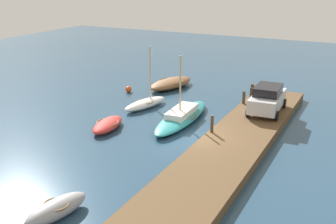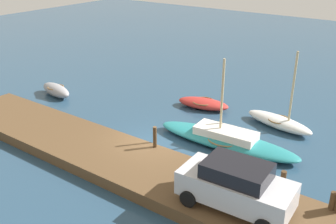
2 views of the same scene
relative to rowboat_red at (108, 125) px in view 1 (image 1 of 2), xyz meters
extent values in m
plane|color=navy|center=(0.64, -5.85, -0.31)|extent=(84.00, 84.00, 0.00)
cube|color=brown|center=(0.64, -8.18, -0.04)|extent=(23.18, 3.65, 0.54)
ellipsoid|color=#B72D28|center=(0.00, 0.00, -0.01)|extent=(3.45, 1.91, 0.60)
torus|color=olive|center=(0.00, 0.00, 0.16)|extent=(1.66, 1.66, 0.07)
ellipsoid|color=white|center=(4.89, 0.06, 0.01)|extent=(4.24, 2.07, 0.63)
torus|color=olive|center=(4.89, 0.06, 0.18)|extent=(1.50, 1.50, 0.07)
cylinder|color=#C6B284|center=(5.46, -0.07, 2.19)|extent=(0.12, 0.12, 3.99)
ellipsoid|color=#939399|center=(-9.22, -3.95, 0.09)|extent=(3.09, 1.56, 0.80)
torus|color=olive|center=(-9.22, -3.95, 0.31)|extent=(1.29, 1.29, 0.07)
ellipsoid|color=teal|center=(3.51, -3.60, -0.01)|extent=(7.72, 2.30, 0.60)
torus|color=olive|center=(3.51, -3.60, 0.15)|extent=(2.10, 2.10, 0.07)
cube|color=silver|center=(3.47, -3.60, 0.39)|extent=(3.21, 1.40, 0.44)
cylinder|color=#C6B284|center=(3.15, -3.62, 2.19)|extent=(0.12, 0.12, 4.05)
ellipsoid|color=brown|center=(10.71, 0.88, 0.09)|extent=(5.30, 3.02, 0.80)
torus|color=olive|center=(10.71, 0.88, 0.31)|extent=(2.52, 2.52, 0.07)
cylinder|color=#47331E|center=(1.25, -6.61, 0.76)|extent=(0.18, 0.18, 1.06)
cylinder|color=#47331E|center=(7.53, -6.61, 0.69)|extent=(0.22, 0.22, 0.92)
cylinder|color=#47331E|center=(9.42, -6.61, 0.60)|extent=(0.22, 0.22, 0.73)
cylinder|color=#47331E|center=(9.64, -6.61, 0.71)|extent=(0.27, 0.27, 0.96)
cube|color=silver|center=(6.44, -8.55, 1.02)|extent=(4.22, 2.00, 0.94)
cube|color=black|center=(6.44, -8.55, 1.78)|extent=(2.39, 1.70, 0.57)
cylinder|color=black|center=(7.85, -7.58, 0.55)|extent=(0.65, 0.25, 0.64)
cylinder|color=black|center=(7.93, -9.39, 0.55)|extent=(0.65, 0.25, 0.64)
cylinder|color=black|center=(4.95, -7.71, 0.55)|extent=(0.65, 0.25, 0.64)
cylinder|color=black|center=(5.04, -9.52, 0.55)|extent=(0.65, 0.25, 0.64)
sphere|color=#E54C19|center=(7.86, 3.41, -0.05)|extent=(0.52, 0.52, 0.52)
camera|label=1|loc=(-20.07, -14.62, 9.20)|focal=43.89mm
camera|label=2|loc=(11.36, -19.62, 9.21)|focal=41.62mm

